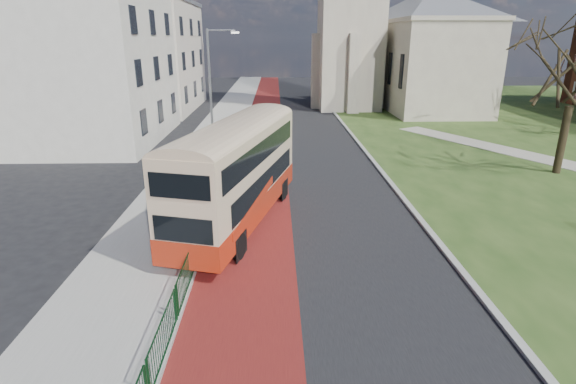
{
  "coord_description": "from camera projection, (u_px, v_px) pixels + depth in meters",
  "views": [
    {
      "loc": [
        -0.17,
        -12.91,
        7.54
      ],
      "look_at": [
        0.3,
        3.19,
        2.0
      ],
      "focal_mm": 28.0,
      "sensor_mm": 36.0,
      "label": 1
    }
  ],
  "objects": [
    {
      "name": "ground",
      "position": [
        282.0,
        282.0,
        14.66
      ],
      "size": [
        160.0,
        160.0,
        0.0
      ],
      "primitive_type": "plane",
      "color": "black",
      "rests_on": "ground"
    },
    {
      "name": "road_carriageway",
      "position": [
        297.0,
        144.0,
        33.61
      ],
      "size": [
        9.0,
        120.0,
        0.01
      ],
      "primitive_type": "cube",
      "color": "black",
      "rests_on": "ground"
    },
    {
      "name": "bus_lane",
      "position": [
        261.0,
        144.0,
        33.53
      ],
      "size": [
        3.4,
        120.0,
        0.01
      ],
      "primitive_type": "cube",
      "color": "#591414",
      "rests_on": "ground"
    },
    {
      "name": "pavement_west",
      "position": [
        210.0,
        144.0,
        33.41
      ],
      "size": [
        4.0,
        120.0,
        0.12
      ],
      "primitive_type": "cube",
      "color": "gray",
      "rests_on": "ground"
    },
    {
      "name": "kerb_west",
      "position": [
        237.0,
        144.0,
        33.46
      ],
      "size": [
        0.25,
        120.0,
        0.13
      ],
      "primitive_type": "cube",
      "color": "#999993",
      "rests_on": "ground"
    },
    {
      "name": "kerb_east",
      "position": [
        354.0,
        137.0,
        35.6
      ],
      "size": [
        0.25,
        80.0,
        0.13
      ],
      "primitive_type": "cube",
      "color": "#999993",
      "rests_on": "ground"
    },
    {
      "name": "pedestrian_railing",
      "position": [
        207.0,
        220.0,
        18.18
      ],
      "size": [
        0.07,
        24.0,
        1.12
      ],
      "color": "#0B3416",
      "rests_on": "ground"
    },
    {
      "name": "street_block_near",
      "position": [
        86.0,
        53.0,
        32.95
      ],
      "size": [
        10.3,
        14.3,
        13.0
      ],
      "color": "beige",
      "rests_on": "ground"
    },
    {
      "name": "street_block_far",
      "position": [
        146.0,
        55.0,
        48.32
      ],
      "size": [
        10.3,
        16.3,
        11.5
      ],
      "color": "beige",
      "rests_on": "ground"
    },
    {
      "name": "streetlamp",
      "position": [
        212.0,
        84.0,
        30.06
      ],
      "size": [
        2.13,
        0.18,
        8.0
      ],
      "color": "gray",
      "rests_on": "pavement_west"
    },
    {
      "name": "bus",
      "position": [
        237.0,
        169.0,
        18.49
      ],
      "size": [
        4.93,
        10.45,
        4.26
      ],
      "rotation": [
        0.0,
        0.0,
        -0.26
      ],
      "color": "#A6240F",
      "rests_on": "ground"
    }
  ]
}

